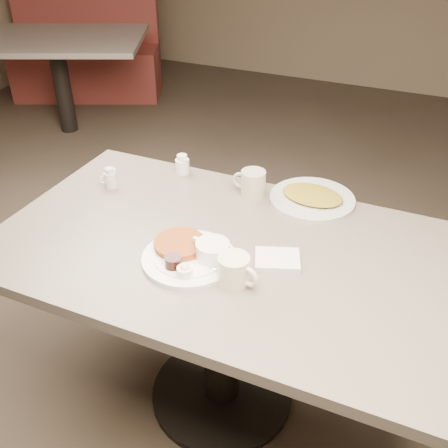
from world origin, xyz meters
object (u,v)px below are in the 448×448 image
at_px(coffee_mug_near, 235,270).
at_px(creamer_left, 110,178).
at_px(diner_table, 222,285).
at_px(coffee_mug_far, 252,183).
at_px(main_plate, 192,254).
at_px(creamer_right, 182,165).
at_px(booth_back_left, 84,53).
at_px(hash_plate, 312,198).

bearing_deg(coffee_mug_near, creamer_left, 153.17).
bearing_deg(coffee_mug_near, diner_table, 125.71).
xyz_separation_m(coffee_mug_far, creamer_left, (-0.52, -0.16, -0.01)).
height_order(diner_table, coffee_mug_far, coffee_mug_far).
relative_size(coffee_mug_far, creamer_left, 1.67).
bearing_deg(creamer_left, main_plate, -29.93).
xyz_separation_m(diner_table, coffee_mug_far, (-0.03, 0.34, 0.22)).
relative_size(creamer_right, booth_back_left, 0.04).
relative_size(diner_table, hash_plate, 4.27).
distance_m(coffee_mug_near, creamer_left, 0.74).
xyz_separation_m(coffee_mug_near, creamer_left, (-0.66, 0.33, -0.01)).
bearing_deg(booth_back_left, main_plate, -47.71).
bearing_deg(hash_plate, coffee_mug_near, -98.43).
xyz_separation_m(diner_table, coffee_mug_near, (0.11, -0.16, 0.22)).
height_order(creamer_left, creamer_right, same).
distance_m(main_plate, hash_plate, 0.55).
xyz_separation_m(coffee_mug_far, booth_back_left, (-2.54, 2.31, -0.39)).
xyz_separation_m(main_plate, booth_back_left, (-2.51, 2.76, -0.36)).
height_order(diner_table, coffee_mug_near, coffee_mug_near).
distance_m(coffee_mug_far, creamer_left, 0.55).
xyz_separation_m(diner_table, creamer_right, (-0.35, 0.39, 0.21)).
bearing_deg(creamer_left, creamer_right, 46.75).
height_order(diner_table, booth_back_left, booth_back_left).
height_order(coffee_mug_near, creamer_left, coffee_mug_near).
bearing_deg(hash_plate, diner_table, -116.27).
relative_size(creamer_left, hash_plate, 0.23).
bearing_deg(main_plate, diner_table, 63.63).
bearing_deg(hash_plate, creamer_left, -164.00).
relative_size(main_plate, creamer_left, 4.73).
relative_size(coffee_mug_far, hash_plate, 0.38).
xyz_separation_m(creamer_left, hash_plate, (0.74, 0.21, -0.02)).
bearing_deg(creamer_left, hash_plate, 16.00).
xyz_separation_m(creamer_left, creamer_right, (0.20, 0.21, -0.00)).
bearing_deg(diner_table, booth_back_left, 134.02).
bearing_deg(creamer_right, main_plate, -59.40).
xyz_separation_m(main_plate, coffee_mug_near, (0.16, -0.05, 0.02)).
xyz_separation_m(diner_table, hash_plate, (0.19, 0.39, 0.18)).
height_order(coffee_mug_far, booth_back_left, booth_back_left).
bearing_deg(creamer_left, booth_back_left, 129.16).
distance_m(main_plate, coffee_mug_far, 0.45).
relative_size(main_plate, hash_plate, 1.08).
height_order(main_plate, booth_back_left, booth_back_left).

